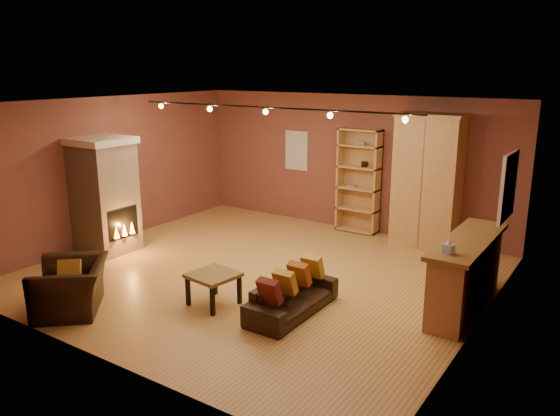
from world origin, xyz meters
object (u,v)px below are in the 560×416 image
Objects in this scene: armchair at (70,279)px; bar_counter at (466,273)px; armoire at (427,181)px; coffee_table at (213,278)px; bookcase at (360,180)px; fireplace at (105,195)px; loveseat at (292,291)px.

bar_counter is at bearing 81.53° from armchair.
bar_counter is at bearing -59.45° from armoire.
armoire is 2.00× the size of armchair.
armchair is at bearing -140.78° from coffee_table.
armoire is at bearing -8.02° from bookcase.
armoire reaches higher than coffee_table.
bar_counter is (1.43, -2.43, -0.73)m from armoire.
coffee_table is at bearing -148.76° from bar_counter.
coffee_table is (-3.05, -1.85, -0.13)m from bar_counter.
fireplace is 1.68× the size of armchair.
loveseat is at bearing 79.49° from armchair.
fireplace is at bearing -170.00° from bar_counter.
loveseat is 1.16m from coffee_table.
bookcase reaches higher than coffee_table.
armoire is 4.65m from coffee_table.
fireplace is 6.36m from bar_counter.
bar_counter is at bearing 10.00° from fireplace.
fireplace is at bearing 166.84° from coffee_table.
fireplace reaches higher than coffee_table.
coffee_table is (1.54, 1.25, -0.07)m from armchair.
fireplace is 3.02× the size of coffee_table.
armoire is at bearing 36.27° from fireplace.
bookcase is at bearing 88.26° from coffee_table.
coffee_table is (-1.61, -4.28, -0.86)m from armoire.
bookcase is 3.05× the size of coffee_table.
bookcase is at bearing 121.18° from armchair.
armchair is at bearing -106.26° from bookcase.
fireplace is 4.36m from loveseat.
bar_counter is (6.24, 1.10, -0.53)m from fireplace.
bar_counter is at bearing -42.17° from bookcase.
loveseat is 3.10m from armchair.
armchair reaches higher than loveseat.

